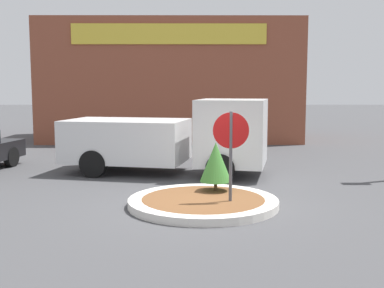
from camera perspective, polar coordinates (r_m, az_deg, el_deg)
name	(u,v)px	position (r m, az deg, el deg)	size (l,w,h in m)	color
ground_plane	(203,206)	(10.74, 1.32, -7.37)	(120.00, 120.00, 0.00)	#474749
traffic_island	(203,202)	(10.72, 1.32, -6.92)	(3.32, 3.32, 0.17)	silver
stop_sign	(231,142)	(10.29, 4.63, 0.29)	(0.77, 0.07, 2.11)	#4C4C51
island_shrub	(216,162)	(11.38, 2.83, -2.14)	(0.75, 0.75, 1.16)	brown
utility_truck	(171,138)	(14.49, -2.50, 0.77)	(6.36, 3.44, 2.26)	silver
storefront_building	(172,82)	(24.65, -2.43, 7.38)	(12.31, 6.07, 5.75)	brown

